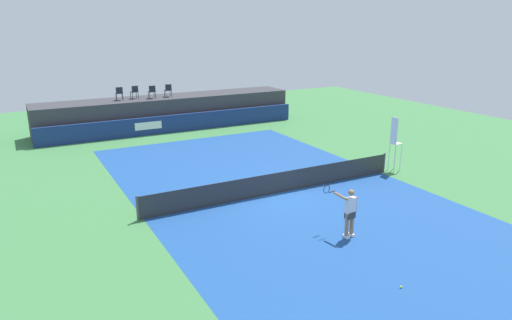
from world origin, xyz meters
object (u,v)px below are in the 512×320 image
net_post_near (137,208)px  net_post_far (384,163)px  spectator_chair_left (134,91)px  spectator_chair_center (152,91)px  spectator_chair_far_left (119,93)px  tennis_player (349,211)px  tennis_ball (401,287)px  umpire_chair (395,140)px  spectator_chair_right (168,90)px

net_post_near → net_post_far: 12.40m
spectator_chair_left → spectator_chair_center: 1.18m
spectator_chair_center → net_post_far: (7.37, -14.95, -2.19)m
spectator_chair_far_left → spectator_chair_left: size_ratio=1.00×
net_post_far → tennis_player: bearing=-141.9°
spectator_chair_far_left → net_post_near: 15.68m
spectator_chair_left → net_post_far: (8.45, -15.41, -2.19)m
net_post_near → tennis_player: size_ratio=0.56×
spectator_chair_far_left → tennis_ball: size_ratio=13.06×
net_post_far → tennis_ball: net_post_far is taller
umpire_chair → tennis_ball: umpire_chair is taller
net_post_far → spectator_chair_right: bearing=112.2°
spectator_chair_far_left → spectator_chair_center: size_ratio=1.00×
net_post_near → umpire_chair: bearing=-0.0°
net_post_far → umpire_chair: bearing=-0.2°
net_post_near → tennis_player: bearing=-38.5°
spectator_chair_right → spectator_chair_left: bearing=172.3°
net_post_near → tennis_player: tennis_player is taller
tennis_player → net_post_far: bearing=38.1°
spectator_chair_right → umpire_chair: spectator_chair_right is taller
spectator_chair_far_left → tennis_player: 20.49m
net_post_near → net_post_far: size_ratio=1.00×
spectator_chair_center → spectator_chair_right: same height
spectator_chair_left → spectator_chair_center: size_ratio=1.00×
umpire_chair → net_post_far: (-0.60, 0.00, -1.09)m
umpire_chair → net_post_far: 1.24m
spectator_chair_far_left → spectator_chair_center: same height
spectator_chair_center → net_post_far: bearing=-63.8°
spectator_chair_far_left → umpire_chair: spectator_chair_far_left is taller
tennis_player → spectator_chair_left: bearing=96.2°
spectator_chair_left → net_post_near: (-3.95, -15.41, -2.19)m
tennis_player → tennis_ball: 3.54m
spectator_chair_left → tennis_ball: (1.42, -23.64, -2.66)m
spectator_chair_left → spectator_chair_right: (2.28, -0.31, 0.00)m
spectator_chair_left → umpire_chair: (9.05, -15.42, -1.11)m
spectator_chair_left → spectator_chair_right: same height
spectator_chair_right → umpire_chair: (6.77, -15.11, -1.11)m
spectator_chair_left → spectator_chair_far_left: bearing=-171.3°
umpire_chair → net_post_far: umpire_chair is taller
umpire_chair → spectator_chair_right: bearing=114.1°
net_post_near → tennis_ball: (5.37, -8.22, -0.46)m
spectator_chair_far_left → tennis_ball: (2.48, -23.47, -2.66)m
tennis_ball → net_post_far: bearing=49.5°
tennis_player → tennis_ball: size_ratio=26.03×
tennis_ball → spectator_chair_right: bearing=87.9°
tennis_player → umpire_chair: bearing=35.6°
spectator_chair_center → umpire_chair: bearing=-61.9°
net_post_near → tennis_ball: size_ratio=14.71×
spectator_chair_left → spectator_chair_center: same height
spectator_chair_right → umpire_chair: 16.59m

